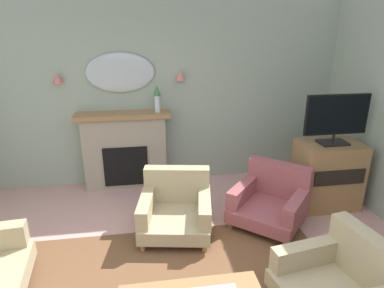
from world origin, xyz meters
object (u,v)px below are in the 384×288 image
object	(u,v)px
armchair_beside_couch	(271,199)
tv_cabinet	(327,174)
wall_mirror	(120,73)
armchair_near_fireplace	(341,282)
wall_sconce_left	(57,78)
tv_flatscreen	(337,118)
fireplace	(125,151)
wall_sconce_right	(180,75)
mantel_vase_left	(157,97)
armchair_by_coffee_table	(176,207)

from	to	relation	value
armchair_beside_couch	tv_cabinet	size ratio (longest dim) A/B	1.27
wall_mirror	armchair_near_fireplace	size ratio (longest dim) A/B	1.02
wall_mirror	armchair_near_fireplace	xyz separation A→B (m)	(1.87, -2.86, -1.40)
tv_cabinet	wall_sconce_left	bearing A→B (deg)	163.12
armchair_beside_couch	tv_cabinet	distance (m)	0.94
tv_flatscreen	fireplace	bearing A→B (deg)	159.56
armchair_near_fireplace	armchair_beside_couch	xyz separation A→B (m)	(-0.06, 1.45, 0.00)
wall_sconce_right	wall_sconce_left	bearing A→B (deg)	180.00
wall_sconce_left	tv_flatscreen	bearing A→B (deg)	-17.19
tv_cabinet	wall_mirror	bearing A→B (deg)	157.34
mantel_vase_left	fireplace	bearing A→B (deg)	176.76
armchair_near_fireplace	wall_mirror	bearing A→B (deg)	123.17
fireplace	armchair_by_coffee_table	distance (m)	1.44
wall_mirror	armchair_by_coffee_table	world-z (taller)	wall_mirror
fireplace	wall_sconce_right	size ratio (longest dim) A/B	9.71
mantel_vase_left	tv_flatscreen	xyz separation A→B (m)	(2.20, -0.98, -0.13)
armchair_beside_couch	armchair_by_coffee_table	size ratio (longest dim) A/B	1.21
fireplace	mantel_vase_left	bearing A→B (deg)	-3.24
tv_cabinet	tv_flatscreen	world-z (taller)	tv_flatscreen
mantel_vase_left	wall_sconce_right	xyz separation A→B (m)	(0.35, 0.12, 0.28)
wall_sconce_right	armchair_by_coffee_table	xyz separation A→B (m)	(-0.23, -1.36, -1.35)
fireplace	wall_sconce_left	distance (m)	1.38
fireplace	tv_cabinet	xyz separation A→B (m)	(2.70, -0.99, -0.12)
mantel_vase_left	tv_cabinet	bearing A→B (deg)	-23.51
armchair_by_coffee_table	tv_cabinet	world-z (taller)	tv_cabinet
fireplace	tv_cabinet	world-z (taller)	fireplace
wall_sconce_right	armchair_beside_couch	world-z (taller)	wall_sconce_right
fireplace	armchair_beside_couch	world-z (taller)	fireplace
wall_sconce_right	tv_cabinet	bearing A→B (deg)	-30.20
armchair_beside_couch	armchair_by_coffee_table	bearing A→B (deg)	179.99
wall_sconce_right	fireplace	bearing A→B (deg)	-173.84
armchair_near_fireplace	armchair_by_coffee_table	xyz separation A→B (m)	(-1.25, 1.45, 0.00)
mantel_vase_left	wall_sconce_left	bearing A→B (deg)	174.92
mantel_vase_left	armchair_beside_couch	size ratio (longest dim) A/B	0.35
wall_mirror	tv_cabinet	distance (m)	3.19
armchair_by_coffee_table	wall_sconce_left	bearing A→B (deg)	137.08
wall_sconce_right	armchair_near_fireplace	world-z (taller)	wall_sconce_right
armchair_by_coffee_table	tv_cabinet	distance (m)	2.11
wall_sconce_left	wall_sconce_right	bearing A→B (deg)	0.00
mantel_vase_left	tv_flatscreen	bearing A→B (deg)	-23.96
fireplace	wall_sconce_left	xyz separation A→B (m)	(-0.85, 0.09, 1.09)
wall_mirror	fireplace	bearing A→B (deg)	-90.00
mantel_vase_left	armchair_near_fireplace	xyz separation A→B (m)	(1.37, -2.69, -1.07)
fireplace	armchair_by_coffee_table	xyz separation A→B (m)	(0.62, -1.27, -0.27)
mantel_vase_left	tv_cabinet	size ratio (longest dim) A/B	0.45
armchair_near_fireplace	tv_flatscreen	world-z (taller)	tv_flatscreen
armchair_beside_couch	armchair_by_coffee_table	world-z (taller)	same
wall_mirror	armchair_beside_couch	xyz separation A→B (m)	(1.82, -1.42, -1.40)
fireplace	armchair_beside_couch	size ratio (longest dim) A/B	1.19
armchair_beside_couch	tv_cabinet	xyz separation A→B (m)	(0.89, 0.29, 0.15)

